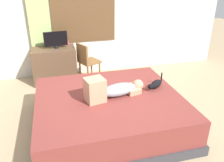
# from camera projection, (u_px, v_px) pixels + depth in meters

# --- Properties ---
(ground_plane) EXTENTS (16.00, 16.00, 0.00)m
(ground_plane) POSITION_uv_depth(u_px,v_px,m) (119.00, 126.00, 3.58)
(ground_plane) COLOR tan
(back_wall_with_window) EXTENTS (6.40, 0.14, 2.90)m
(back_wall_with_window) POSITION_uv_depth(u_px,v_px,m) (89.00, 9.00, 5.07)
(back_wall_with_window) COLOR silver
(back_wall_with_window) RESTS_ON ground
(bed) EXTENTS (2.17, 1.95, 0.51)m
(bed) POSITION_uv_depth(u_px,v_px,m) (109.00, 111.00, 3.50)
(bed) COLOR #38383D
(bed) RESTS_ON ground
(person_lying) EXTENTS (0.94, 0.44, 0.34)m
(person_lying) POSITION_uv_depth(u_px,v_px,m) (113.00, 89.00, 3.36)
(person_lying) COLOR #8C939E
(person_lying) RESTS_ON bed
(cat) EXTENTS (0.31, 0.24, 0.21)m
(cat) POSITION_uv_depth(u_px,v_px,m) (155.00, 84.00, 3.61)
(cat) COLOR black
(cat) RESTS_ON bed
(desk) EXTENTS (0.90, 0.56, 0.74)m
(desk) POSITION_uv_depth(u_px,v_px,m) (55.00, 65.00, 4.98)
(desk) COLOR brown
(desk) RESTS_ON ground
(tv_monitor) EXTENTS (0.48, 0.10, 0.35)m
(tv_monitor) POSITION_uv_depth(u_px,v_px,m) (56.00, 40.00, 4.76)
(tv_monitor) COLOR black
(tv_monitor) RESTS_ON desk
(cup) EXTENTS (0.06, 0.06, 0.08)m
(cup) POSITION_uv_depth(u_px,v_px,m) (68.00, 43.00, 5.06)
(cup) COLOR #B23D38
(cup) RESTS_ON desk
(chair_by_desk) EXTENTS (0.50, 0.50, 0.86)m
(chair_by_desk) POSITION_uv_depth(u_px,v_px,m) (87.00, 60.00, 4.85)
(chair_by_desk) COLOR brown
(chair_by_desk) RESTS_ON ground
(curtain_left) EXTENTS (0.44, 0.06, 2.42)m
(curtain_left) POSITION_uv_depth(u_px,v_px,m) (40.00, 24.00, 4.82)
(curtain_left) COLOR #ADCC75
(curtain_left) RESTS_ON ground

